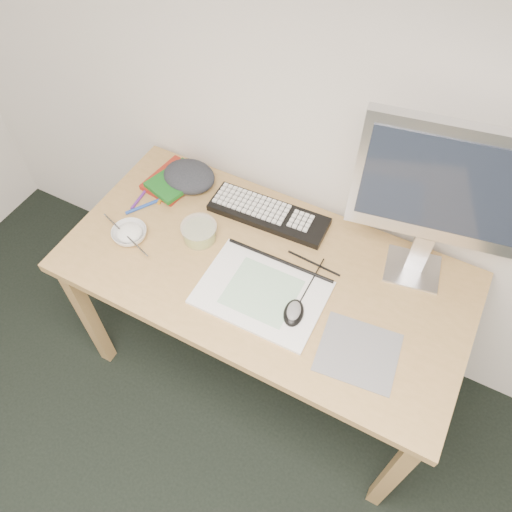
{
  "coord_description": "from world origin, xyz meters",
  "views": [
    {
      "loc": [
        0.34,
        0.54,
        2.14
      ],
      "look_at": [
        -0.12,
        1.41,
        0.83
      ],
      "focal_mm": 35.0,
      "sensor_mm": 36.0,
      "label": 1
    }
  ],
  "objects_px": {
    "monitor": "(446,191)",
    "keyboard": "(269,214)",
    "desk": "(264,282)",
    "rice_bowl": "(130,234)",
    "sketchpad": "(262,293)"
  },
  "relations": [
    {
      "from": "monitor",
      "to": "keyboard",
      "type": "bearing_deg",
      "value": 171.53
    },
    {
      "from": "keyboard",
      "to": "monitor",
      "type": "distance_m",
      "value": 0.66
    },
    {
      "from": "desk",
      "to": "monitor",
      "type": "bearing_deg",
      "value": 27.62
    },
    {
      "from": "rice_bowl",
      "to": "sketchpad",
      "type": "bearing_deg",
      "value": 0.86
    },
    {
      "from": "keyboard",
      "to": "monitor",
      "type": "xyz_separation_m",
      "value": [
        0.54,
        0.02,
        0.37
      ]
    },
    {
      "from": "sketchpad",
      "to": "desk",
      "type": "bearing_deg",
      "value": 111.52
    },
    {
      "from": "sketchpad",
      "to": "rice_bowl",
      "type": "relative_size",
      "value": 3.28
    },
    {
      "from": "monitor",
      "to": "rice_bowl",
      "type": "relative_size",
      "value": 4.87
    },
    {
      "from": "desk",
      "to": "rice_bowl",
      "type": "height_order",
      "value": "rice_bowl"
    },
    {
      "from": "desk",
      "to": "sketchpad",
      "type": "distance_m",
      "value": 0.13
    },
    {
      "from": "monitor",
      "to": "rice_bowl",
      "type": "height_order",
      "value": "monitor"
    },
    {
      "from": "keyboard",
      "to": "rice_bowl",
      "type": "height_order",
      "value": "rice_bowl"
    },
    {
      "from": "desk",
      "to": "monitor",
      "type": "xyz_separation_m",
      "value": [
        0.45,
        0.23,
        0.46
      ]
    },
    {
      "from": "sketchpad",
      "to": "keyboard",
      "type": "height_order",
      "value": "keyboard"
    },
    {
      "from": "desk",
      "to": "keyboard",
      "type": "bearing_deg",
      "value": 113.53
    }
  ]
}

